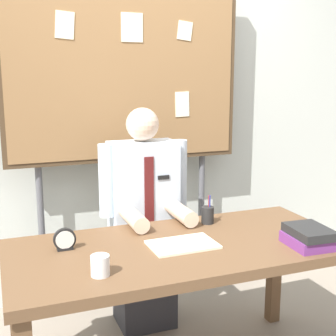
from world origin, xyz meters
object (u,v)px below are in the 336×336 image
at_px(bulletin_board, 125,69).
at_px(book_stack, 309,237).
at_px(coffee_mug, 100,266).
at_px(pen_holder, 208,215).
at_px(desk, 181,261).
at_px(person, 144,228).
at_px(open_notebook, 182,245).
at_px(desk_clock, 65,240).

height_order(bulletin_board, book_stack, bulletin_board).
relative_size(coffee_mug, pen_holder, 0.55).
distance_m(bulletin_board, book_stack, 1.56).
height_order(book_stack, coffee_mug, book_stack).
relative_size(desk, coffee_mug, 19.13).
bearing_deg(person, desk, -90.00).
height_order(person, book_stack, person).
bearing_deg(coffee_mug, book_stack, -1.91).
distance_m(bulletin_board, open_notebook, 1.29).
xyz_separation_m(coffee_mug, pen_holder, (0.72, 0.46, 0.00)).
distance_m(book_stack, pen_holder, 0.58).
relative_size(person, open_notebook, 4.22).
height_order(person, pen_holder, person).
relative_size(bulletin_board, pen_holder, 14.05).
xyz_separation_m(open_notebook, pen_holder, (0.27, 0.27, 0.04)).
relative_size(bulletin_board, coffee_mug, 25.56).
height_order(open_notebook, coffee_mug, coffee_mug).
bearing_deg(bulletin_board, person, -90.02).
height_order(bulletin_board, desk_clock, bulletin_board).
bearing_deg(book_stack, coffee_mug, 178.09).
height_order(coffee_mug, pen_holder, pen_holder).
distance_m(desk, bulletin_board, 1.34).
relative_size(book_stack, desk_clock, 2.27).
height_order(desk_clock, pen_holder, pen_holder).
height_order(desk, pen_holder, pen_holder).
relative_size(book_stack, open_notebook, 0.75).
height_order(desk_clock, coffee_mug, desk_clock).
distance_m(person, desk_clock, 0.73).
bearing_deg(desk_clock, person, 40.05).
xyz_separation_m(desk, person, (0.00, 0.59, -0.02)).
distance_m(bulletin_board, coffee_mug, 1.49).
xyz_separation_m(person, desk_clock, (-0.55, -0.46, 0.15)).
bearing_deg(open_notebook, coffee_mug, -157.06).
bearing_deg(pen_holder, bulletin_board, 110.60).
bearing_deg(person, coffee_mug, -119.46).
height_order(book_stack, pen_holder, pen_holder).
xyz_separation_m(person, coffee_mug, (-0.45, -0.80, 0.15)).
bearing_deg(open_notebook, desk, 83.80).
distance_m(desk_clock, pen_holder, 0.82).
relative_size(desk, desk_clock, 15.70).
xyz_separation_m(desk, bulletin_board, (0.00, 0.96, 0.94)).
bearing_deg(bulletin_board, desk, -90.01).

